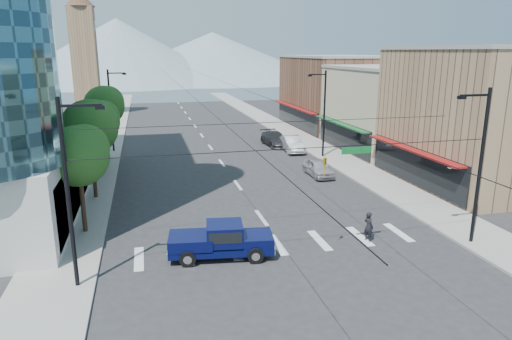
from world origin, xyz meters
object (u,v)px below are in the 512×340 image
object	(u,v)px
parked_car_far	(275,139)
pedestrian	(369,226)
parked_car_near	(318,168)
pickup_truck	(221,240)
parked_car_mid	(292,144)

from	to	relation	value
parked_car_far	pedestrian	bearing A→B (deg)	-98.80
parked_car_near	parked_car_far	bearing A→B (deg)	89.98
pickup_truck	parked_car_near	bearing A→B (deg)	59.49
pickup_truck	pedestrian	bearing A→B (deg)	7.97
pickup_truck	parked_car_mid	distance (m)	27.70
pickup_truck	parked_car_far	world-z (taller)	pickup_truck
parked_car_mid	parked_car_far	distance (m)	3.70
pedestrian	parked_car_far	distance (m)	28.46
pedestrian	parked_car_mid	world-z (taller)	pedestrian
pickup_truck	parked_car_far	size ratio (longest dim) A/B	1.05
pickup_truck	parked_car_far	distance (m)	30.58
pedestrian	parked_car_mid	size ratio (longest dim) A/B	0.35
parked_car_near	parked_car_mid	size ratio (longest dim) A/B	0.86
pedestrian	parked_car_near	xyz separation A→B (m)	(2.45, 14.36, -0.15)
pedestrian	parked_car_near	world-z (taller)	pedestrian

